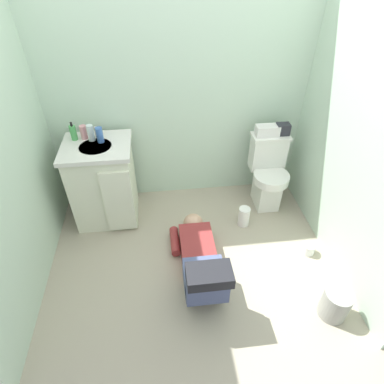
% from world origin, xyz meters
% --- Properties ---
extents(ground_plane, '(2.93, 2.93, 0.04)m').
position_xyz_m(ground_plane, '(0.00, 0.00, -0.02)').
color(ground_plane, '#A29781').
extents(wall_back, '(2.59, 0.08, 2.40)m').
position_xyz_m(wall_back, '(0.00, 1.01, 1.20)').
color(wall_back, '#B7D1B8').
rests_on(wall_back, ground_plane).
extents(wall_right, '(0.08, 1.93, 2.40)m').
position_xyz_m(wall_right, '(1.25, 0.00, 1.20)').
color(wall_right, '#B7D1B8').
rests_on(wall_right, ground_plane).
extents(toilet, '(0.36, 0.46, 0.75)m').
position_xyz_m(toilet, '(0.86, 0.67, 0.37)').
color(toilet, silver).
rests_on(toilet, ground_plane).
extents(vanity_cabinet, '(0.60, 0.53, 0.82)m').
position_xyz_m(vanity_cabinet, '(-0.75, 0.64, 0.42)').
color(vanity_cabinet, beige).
rests_on(vanity_cabinet, ground_plane).
extents(faucet, '(0.02, 0.02, 0.10)m').
position_xyz_m(faucet, '(-0.75, 0.79, 0.87)').
color(faucet, silver).
rests_on(faucet, vanity_cabinet).
extents(person_plumber, '(0.39, 1.06, 0.52)m').
position_xyz_m(person_plumber, '(0.06, -0.19, 0.18)').
color(person_plumber, maroon).
rests_on(person_plumber, ground_plane).
extents(tissue_box, '(0.22, 0.11, 0.10)m').
position_xyz_m(tissue_box, '(0.82, 0.76, 0.80)').
color(tissue_box, silver).
rests_on(tissue_box, toilet).
extents(toiletry_bag, '(0.12, 0.09, 0.11)m').
position_xyz_m(toiletry_bag, '(0.97, 0.76, 0.81)').
color(toiletry_bag, '#26262D').
rests_on(toiletry_bag, toilet).
extents(soap_dispenser, '(0.06, 0.06, 0.17)m').
position_xyz_m(soap_dispenser, '(-0.94, 0.77, 0.89)').
color(soap_dispenser, '#47A152').
rests_on(soap_dispenser, vanity_cabinet).
extents(bottle_pink, '(0.06, 0.06, 0.12)m').
position_xyz_m(bottle_pink, '(-0.86, 0.78, 0.88)').
color(bottle_pink, pink).
rests_on(bottle_pink, vanity_cabinet).
extents(bottle_clear, '(0.06, 0.06, 0.14)m').
position_xyz_m(bottle_clear, '(-0.79, 0.74, 0.89)').
color(bottle_clear, silver).
rests_on(bottle_clear, vanity_cabinet).
extents(bottle_blue, '(0.06, 0.06, 0.14)m').
position_xyz_m(bottle_blue, '(-0.71, 0.70, 0.89)').
color(bottle_blue, '#3D68B4').
rests_on(bottle_blue, vanity_cabinet).
extents(trash_can, '(0.20, 0.20, 0.25)m').
position_xyz_m(trash_can, '(0.99, -0.67, 0.13)').
color(trash_can, gray).
rests_on(trash_can, ground_plane).
extents(paper_towel_roll, '(0.11, 0.11, 0.20)m').
position_xyz_m(paper_towel_roll, '(0.56, 0.35, 0.10)').
color(paper_towel_roll, white).
rests_on(paper_towel_roll, ground_plane).
extents(toilet_paper_roll, '(0.11, 0.11, 0.10)m').
position_xyz_m(toilet_paper_roll, '(1.05, -0.07, 0.05)').
color(toilet_paper_roll, white).
rests_on(toilet_paper_roll, ground_plane).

